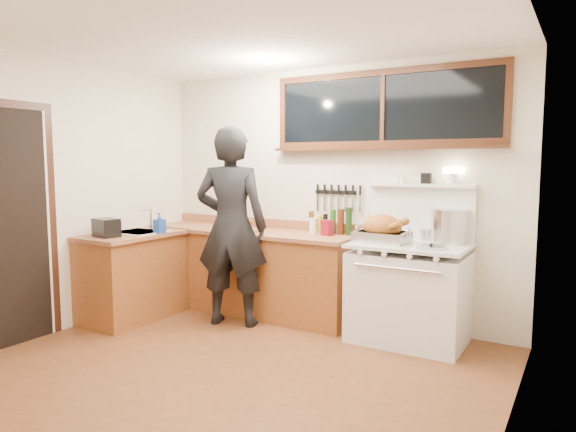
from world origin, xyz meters
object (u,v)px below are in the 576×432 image
Objects in this scene: roast_turkey at (383,231)px; cutting_board at (240,226)px; vintage_stove at (409,290)px; man at (231,227)px.

cutting_board is at bearing -177.28° from roast_turkey.
vintage_stove reaches higher than roast_turkey.
roast_turkey is (-0.25, -0.05, 0.54)m from vintage_stove.
man is at bearing -165.93° from vintage_stove.
vintage_stove is 0.59m from roast_turkey.
man reaches higher than roast_turkey.
vintage_stove is 3.14× the size of roast_turkey.
vintage_stove is at bearing 3.79° from cutting_board.
roast_turkey is at bearing 14.67° from man.
roast_turkey reaches higher than cutting_board.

